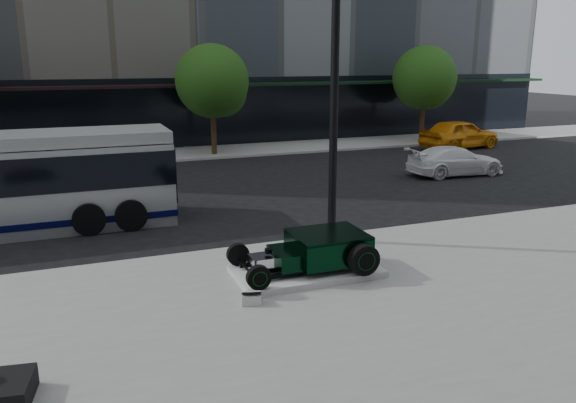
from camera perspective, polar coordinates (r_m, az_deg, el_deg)
name	(u,v)px	position (r m, az deg, el deg)	size (l,w,h in m)	color
ground	(284,222)	(17.86, -0.38, -2.15)	(120.00, 120.00, 0.00)	black
sidewalk_far	(192,153)	(31.02, -9.72, 4.87)	(70.00, 4.00, 0.12)	gray
street_trees	(215,84)	(29.98, -7.47, 11.76)	(29.80, 3.80, 5.70)	black
display_plinth	(307,271)	(13.37, 1.90, -7.07)	(3.40, 1.80, 0.15)	silver
hot_rod	(320,249)	(13.32, 3.24, -4.86)	(3.22, 2.00, 0.81)	black
info_plaque	(251,298)	(11.85, -3.75, -9.74)	(0.47, 0.40, 0.31)	silver
lamppost	(334,118)	(15.08, 4.67, 8.42)	(0.41, 0.41, 7.37)	black
white_sedan	(455,161)	(26.09, 16.64, 3.98)	(1.79, 4.40, 1.28)	white
yellow_taxi	(459,134)	(33.86, 17.02, 6.58)	(2.00, 4.96, 1.69)	orange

